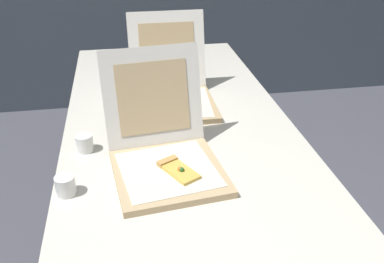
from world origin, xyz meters
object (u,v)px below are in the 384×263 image
(cup_white_near_left, at_px, (65,186))
(cup_white_near_center, at_px, (85,143))
(pizza_box_middle, at_px, (172,93))
(table, at_px, (180,138))
(cup_white_far, at_px, (120,88))
(pizza_box_front, at_px, (165,155))

(cup_white_near_left, distance_m, cup_white_near_center, 0.24)
(pizza_box_middle, distance_m, cup_white_near_left, 0.69)
(table, bearing_deg, cup_white_near_left, -137.37)
(pizza_box_middle, xyz_separation_m, cup_white_far, (-0.22, 0.14, -0.02))
(pizza_box_middle, distance_m, cup_white_near_center, 0.48)
(cup_white_near_left, bearing_deg, cup_white_near_center, 79.96)
(cup_white_near_left, bearing_deg, pizza_box_front, 15.97)
(cup_white_near_left, relative_size, cup_white_near_center, 1.00)
(cup_white_near_left, height_order, cup_white_near_center, same)
(pizza_box_front, relative_size, cup_white_far, 7.61)
(cup_white_near_left, bearing_deg, pizza_box_middle, 55.80)
(table, bearing_deg, pizza_box_middle, 90.17)
(table, bearing_deg, cup_white_far, 121.69)
(table, relative_size, cup_white_near_center, 33.80)
(pizza_box_front, bearing_deg, pizza_box_middle, 73.50)
(table, distance_m, pizza_box_front, 0.30)
(pizza_box_front, bearing_deg, cup_white_near_center, 142.96)
(pizza_box_front, height_order, cup_white_near_left, pizza_box_front)
(cup_white_near_left, bearing_deg, table, 42.63)
(pizza_box_middle, relative_size, cup_white_far, 7.07)
(pizza_box_middle, height_order, cup_white_near_center, pizza_box_middle)
(cup_white_near_center, distance_m, cup_white_far, 0.49)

